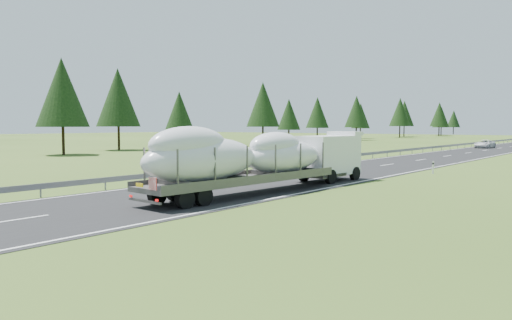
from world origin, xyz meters
The scene contains 5 objects.
ground centered at (0.00, 0.00, 0.00)m, with size 400.00×400.00×0.00m, color #38501A.
guardrail centered at (-5.30, 99.94, 0.60)m, with size 0.10×400.00×0.76m.
tree_line_left centered at (-43.13, 83.04, 7.41)m, with size 15.04×244.88×12.58m.
boat_truck centered at (2.60, 13.01, 2.05)m, with size 3.38×18.59×3.80m.
distant_van centered at (-2.13, 80.14, 0.70)m, with size 2.31×5.00×1.39m, color silver.
Camera 1 is at (20.02, -9.39, 3.84)m, focal length 35.00 mm.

